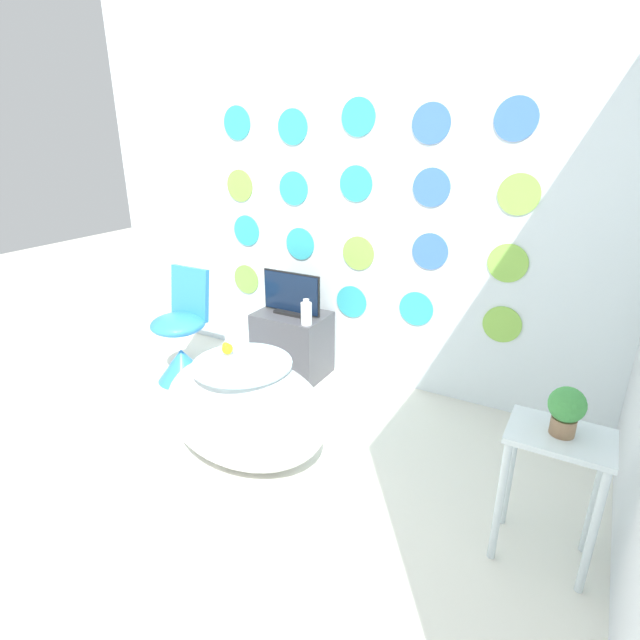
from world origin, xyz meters
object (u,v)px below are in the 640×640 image
Objects in this scene: potted_plant_left at (566,409)px; chair at (181,345)px; tv at (291,295)px; bathtub at (245,410)px; vase at (306,313)px.

chair is at bearing 169.78° from potted_plant_left.
bathtub is at bearing -71.47° from tv.
tv is at bearing 36.45° from chair.
bathtub is at bearing -177.13° from potted_plant_left.
vase is 1.80m from potted_plant_left.
potted_plant_left is (2.44, -0.44, 0.44)m from chair.
potted_plant_left is at bearing -26.58° from tv.
potted_plant_left is at bearing -25.73° from vase.
potted_plant_left is at bearing 2.87° from bathtub.
tv is at bearing 108.53° from bathtub.
bathtub is 5.32× the size of vase.
vase is 0.90× the size of potted_plant_left.
bathtub is at bearing -28.21° from chair.
bathtub is 1.08m from tv.
tv is 0.24m from vase.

